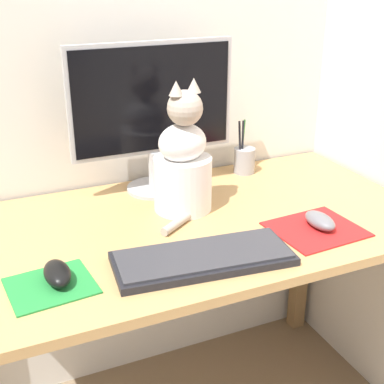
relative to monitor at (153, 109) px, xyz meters
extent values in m
cube|color=silver|center=(0.00, 0.13, 0.28)|extent=(7.00, 0.04, 2.50)
cube|color=tan|center=(0.00, -0.24, -0.26)|extent=(1.29, 0.68, 0.02)
cube|color=olive|center=(0.61, 0.06, -0.62)|extent=(0.05, 0.05, 0.70)
cylinder|color=#B2B2B7|center=(0.00, 0.00, -0.24)|extent=(0.17, 0.17, 0.01)
cylinder|color=#B2B2B7|center=(0.00, 0.00, -0.19)|extent=(0.04, 0.04, 0.11)
cube|color=#B2B2B7|center=(0.00, 0.00, 0.03)|extent=(0.49, 0.02, 0.32)
cube|color=black|center=(0.00, -0.01, 0.03)|extent=(0.46, 0.00, 0.30)
cube|color=black|center=(-0.05, -0.45, -0.24)|extent=(0.43, 0.21, 0.02)
cube|color=#333338|center=(-0.05, -0.45, -0.23)|extent=(0.41, 0.19, 0.01)
cube|color=#238438|center=(-0.39, -0.41, -0.25)|extent=(0.19, 0.17, 0.00)
cube|color=red|center=(0.29, -0.42, -0.25)|extent=(0.23, 0.21, 0.00)
ellipsoid|color=black|center=(-0.37, -0.40, -0.23)|extent=(0.06, 0.11, 0.04)
ellipsoid|color=slate|center=(0.30, -0.41, -0.23)|extent=(0.06, 0.10, 0.04)
cylinder|color=white|center=(0.02, -0.16, -0.17)|extent=(0.19, 0.19, 0.15)
ellipsoid|color=white|center=(0.02, -0.16, -0.06)|extent=(0.16, 0.15, 0.10)
sphere|color=#B2A393|center=(0.03, -0.17, 0.04)|extent=(0.11, 0.11, 0.09)
cone|color=#B2A393|center=(0.00, -0.18, 0.09)|extent=(0.05, 0.05, 0.04)
cone|color=#B2A393|center=(0.06, -0.16, 0.09)|extent=(0.05, 0.05, 0.04)
cylinder|color=#B2A393|center=(0.00, -0.23, -0.24)|extent=(0.18, 0.14, 0.02)
cylinder|color=#99999E|center=(0.32, 0.02, -0.21)|extent=(0.07, 0.07, 0.08)
cylinder|color=green|center=(0.32, 0.03, -0.15)|extent=(0.01, 0.01, 0.14)
cylinder|color=black|center=(0.30, 0.02, -0.15)|extent=(0.01, 0.03, 0.14)
cylinder|color=black|center=(0.31, 0.02, -0.15)|extent=(0.01, 0.02, 0.14)
camera|label=1|loc=(-0.50, -1.41, 0.38)|focal=50.00mm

